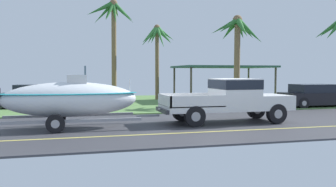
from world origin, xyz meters
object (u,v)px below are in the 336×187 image
parked_sedan_far (42,96)px  palm_tree_far_left (157,41)px  parked_sedan_near (316,96)px  carport_awning (223,68)px  palm_tree_mid (238,37)px  boat_on_trailer (70,99)px  palm_tree_near_left (113,22)px  pickup_truck_towing (233,98)px

parked_sedan_far → palm_tree_far_left: palm_tree_far_left is taller
parked_sedan_near → carport_awning: (-3.32, 6.19, 1.78)m
parked_sedan_near → carport_awning: size_ratio=0.63×
palm_tree_mid → palm_tree_far_left: (-3.71, 5.95, 0.19)m
parked_sedan_far → palm_tree_mid: 12.30m
boat_on_trailer → palm_tree_mid: bearing=33.9°
palm_tree_near_left → palm_tree_mid: (7.04, -5.47, -1.35)m
boat_on_trailer → pickup_truck_towing: bearing=0.0°
carport_awning → parked_sedan_far: bearing=-168.9°
pickup_truck_towing → palm_tree_mid: palm_tree_mid is taller
boat_on_trailer → palm_tree_mid: size_ratio=1.09×
boat_on_trailer → carport_awning: (10.90, 11.02, 1.36)m
palm_tree_near_left → palm_tree_mid: size_ratio=1.30×
pickup_truck_towing → parked_sedan_far: 11.84m
parked_sedan_far → palm_tree_far_left: (7.91, 4.12, 3.80)m
palm_tree_mid → boat_on_trailer: bearing=-146.1°
parked_sedan_far → palm_tree_near_left: size_ratio=0.65×
parked_sedan_near → parked_sedan_far: (-15.81, 3.73, 0.00)m
palm_tree_mid → palm_tree_near_left: bearing=142.2°
pickup_truck_towing → carport_awning: bearing=68.6°
palm_tree_mid → parked_sedan_far: bearing=171.1°
parked_sedan_near → palm_tree_mid: palm_tree_mid is taller
parked_sedan_near → palm_tree_mid: 5.85m
parked_sedan_near → palm_tree_near_left: 14.32m
palm_tree_near_left → palm_tree_far_left: bearing=8.2°
boat_on_trailer → parked_sedan_far: bearing=100.5°
pickup_truck_towing → parked_sedan_near: 9.04m
parked_sedan_near → pickup_truck_towing: bearing=-147.7°
parked_sedan_far → palm_tree_far_left: bearing=27.5°
parked_sedan_far → palm_tree_near_left: bearing=38.5°
carport_awning → palm_tree_mid: bearing=-101.6°
boat_on_trailer → palm_tree_near_left: 13.36m
parked_sedan_near → palm_tree_near_left: palm_tree_near_left is taller
pickup_truck_towing → carport_awning: carport_awning is taller
palm_tree_mid → carport_awning: bearing=78.4°
carport_awning → palm_tree_near_left: palm_tree_near_left is taller
parked_sedan_near → palm_tree_far_left: (-7.90, 7.86, 3.80)m
palm_tree_mid → palm_tree_far_left: 7.01m
pickup_truck_towing → parked_sedan_far: bearing=133.7°
carport_awning → palm_tree_mid: (-0.88, -4.28, 1.83)m
pickup_truck_towing → palm_tree_mid: (3.44, 6.74, 3.27)m
pickup_truck_towing → parked_sedan_near: pickup_truck_towing is taller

